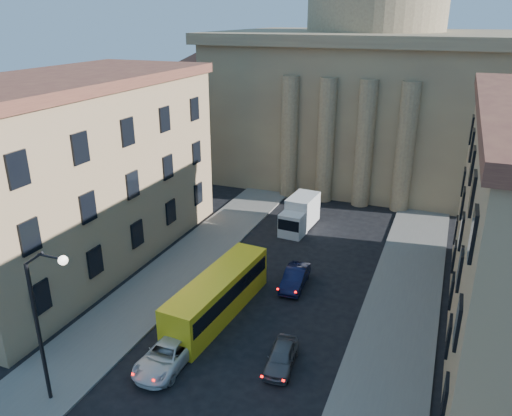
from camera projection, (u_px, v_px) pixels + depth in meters
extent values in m
cube|color=#635F5B|center=(143.00, 300.00, 35.10)|extent=(5.00, 60.00, 0.15)
cube|color=#635F5B|center=(389.00, 357.00, 29.20)|extent=(5.00, 60.00, 0.15)
cube|color=#766049|center=(369.00, 108.00, 62.16)|extent=(34.00, 26.00, 16.00)
cube|color=#766049|center=(374.00, 37.00, 59.12)|extent=(35.50, 27.50, 1.20)
cylinder|color=#766049|center=(377.00, 4.00, 57.82)|extent=(16.00, 16.00, 8.00)
cube|color=#766049|center=(211.00, 118.00, 68.62)|extent=(13.00, 13.00, 11.00)
cone|color=#582C25|center=(209.00, 62.00, 65.90)|extent=(26.02, 26.02, 4.00)
cylinder|color=#766049|center=(289.00, 138.00, 53.36)|extent=(1.80, 1.80, 13.00)
cylinder|color=#766049|center=(326.00, 141.00, 51.98)|extent=(1.80, 1.80, 13.00)
cylinder|color=#766049|center=(364.00, 145.00, 50.59)|extent=(1.80, 1.80, 13.00)
cylinder|color=#766049|center=(405.00, 148.00, 49.20)|extent=(1.80, 1.80, 13.00)
cube|color=#9E7F5D|center=(73.00, 177.00, 39.00)|extent=(11.00, 26.00, 14.00)
cube|color=#582C25|center=(59.00, 81.00, 36.35)|extent=(11.60, 26.60, 0.80)
cylinder|color=black|center=(39.00, 335.00, 24.68)|extent=(0.20, 0.20, 8.00)
cylinder|color=black|center=(34.00, 259.00, 22.91)|extent=(1.30, 0.12, 0.96)
cylinder|color=black|center=(50.00, 256.00, 22.45)|extent=(1.30, 0.12, 0.12)
sphere|color=white|center=(63.00, 260.00, 22.21)|extent=(0.44, 0.44, 0.44)
imported|color=silver|center=(167.00, 354.00, 28.48)|extent=(2.35, 5.04, 1.40)
imported|color=#4F5054|center=(282.00, 357.00, 28.40)|extent=(1.92, 3.89, 1.27)
imported|color=black|center=(295.00, 278.00, 36.78)|extent=(1.75, 4.32, 1.40)
cube|color=yellow|center=(218.00, 295.00, 33.08)|extent=(3.07, 10.42, 2.90)
cube|color=black|center=(218.00, 289.00, 32.91)|extent=(3.08, 9.87, 1.03)
cylinder|color=black|center=(175.00, 334.00, 30.68)|extent=(0.35, 0.95, 0.93)
cylinder|color=black|center=(201.00, 342.00, 29.92)|extent=(0.35, 0.95, 0.93)
cylinder|color=black|center=(233.00, 280.00, 36.95)|extent=(0.35, 0.95, 0.93)
cylinder|color=black|center=(255.00, 285.00, 36.18)|extent=(0.35, 0.95, 0.93)
cube|color=silver|center=(293.00, 224.00, 45.19)|extent=(2.23, 2.32, 2.18)
cube|color=black|center=(289.00, 225.00, 44.21)|extent=(2.00, 0.24, 1.00)
cube|color=silver|center=(303.00, 210.00, 47.07)|extent=(2.43, 3.95, 2.82)
cylinder|color=black|center=(282.00, 231.00, 45.50)|extent=(0.31, 0.83, 0.82)
cylinder|color=black|center=(300.00, 234.00, 44.76)|extent=(0.31, 0.83, 0.82)
cylinder|color=black|center=(296.00, 217.00, 48.55)|extent=(0.31, 0.83, 0.82)
cylinder|color=black|center=(314.00, 220.00, 47.82)|extent=(0.31, 0.83, 0.82)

